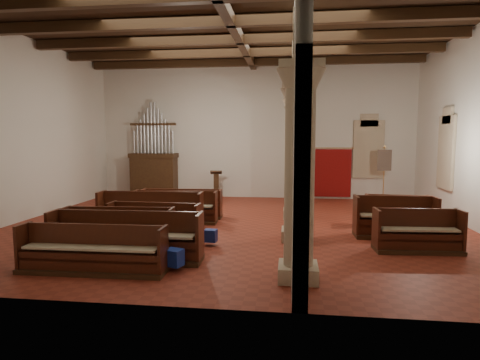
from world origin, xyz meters
name	(u,v)px	position (x,y,z in m)	size (l,w,h in m)	color
floor	(236,226)	(0.00, 0.00, 0.00)	(14.00, 14.00, 0.00)	maroon
ceiling	(236,25)	(0.00, 0.00, 6.00)	(14.00, 14.00, 0.00)	black
wall_back	(254,131)	(0.00, 6.00, 3.00)	(14.00, 0.02, 6.00)	beige
wall_front	(184,119)	(0.00, -6.00, 3.00)	(14.00, 0.02, 6.00)	beige
wall_left	(21,129)	(-7.00, 0.00, 3.00)	(0.02, 12.00, 6.00)	beige
ceiling_beams	(236,31)	(0.00, 0.00, 5.82)	(13.80, 11.80, 0.30)	#372511
arcade	(297,108)	(1.80, 0.00, 3.56)	(0.90, 11.90, 6.00)	tan
window_right_b	(447,152)	(6.98, 2.50, 2.20)	(0.03, 1.00, 2.20)	#3A835F
window_back	(368,149)	(5.00, 5.98, 2.20)	(1.00, 0.03, 2.20)	#3A835F
pipe_organ	(154,167)	(-4.50, 5.50, 1.37)	(2.10, 0.85, 4.40)	#372511
lectern	(216,187)	(-1.63, 5.49, 0.52)	(0.56, 0.58, 1.27)	#361C11
dossal_curtain	(332,173)	(3.50, 5.92, 1.17)	(1.80, 0.07, 2.17)	maroon
processional_banner	(384,185)	(5.43, 4.79, 0.80)	(0.55, 0.70, 2.39)	#372511
hymnal_box_a	(174,258)	(-0.71, -4.28, 0.27)	(0.35, 0.28, 0.35)	navy
hymnal_box_b	(210,236)	(-0.34, -2.30, 0.25)	(0.31, 0.25, 0.31)	#162E9A
hymnal_box_c	(199,218)	(-1.16, -0.04, 0.24)	(0.28, 0.22, 0.28)	navy
tube_heater_a	(82,254)	(-2.89, -3.93, 0.16)	(0.11, 0.11, 1.13)	silver
tube_heater_b	(141,253)	(-1.62, -3.72, 0.16)	(0.09, 0.09, 0.87)	silver
nave_pew_0	(92,257)	(-2.31, -4.59, 0.32)	(3.02, 0.68, 0.96)	#372511
nave_pew_1	(126,245)	(-1.96, -3.75, 0.36)	(3.41, 0.81, 1.09)	#372511
nave_pew_2	(118,234)	(-2.62, -2.65, 0.32)	(2.82, 0.82, 0.97)	#372511
nave_pew_3	(154,227)	(-1.96, -1.86, 0.32)	(2.51, 0.73, 0.97)	#372511
nave_pew_4	(151,217)	(-2.46, -0.73, 0.37)	(3.11, 0.85, 1.11)	#372511
nave_pew_5	(175,212)	(-2.00, 0.24, 0.34)	(2.71, 0.79, 1.02)	#372511
nave_pew_6	(182,208)	(-2.01, 1.07, 0.32)	(2.74, 0.75, 0.97)	#372511
aisle_pew_0	(418,238)	(4.67, -2.23, 0.34)	(2.04, 0.79, 1.02)	#372511
aisle_pew_1	(395,224)	(4.48, -0.86, 0.38)	(2.16, 0.79, 1.12)	#372511
aisle_pew_2	(397,217)	(4.86, 0.33, 0.33)	(1.89, 0.78, 0.99)	#372511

